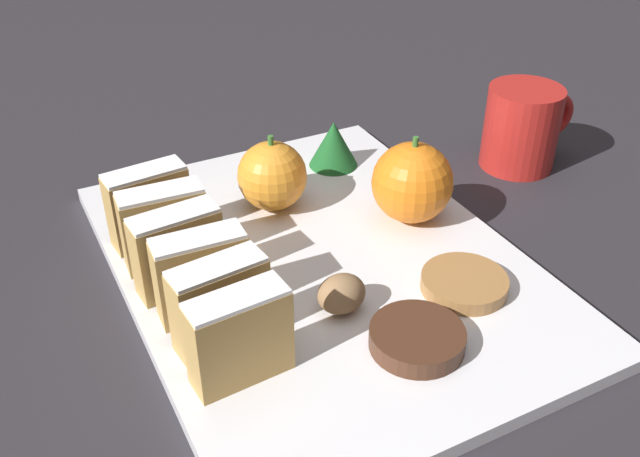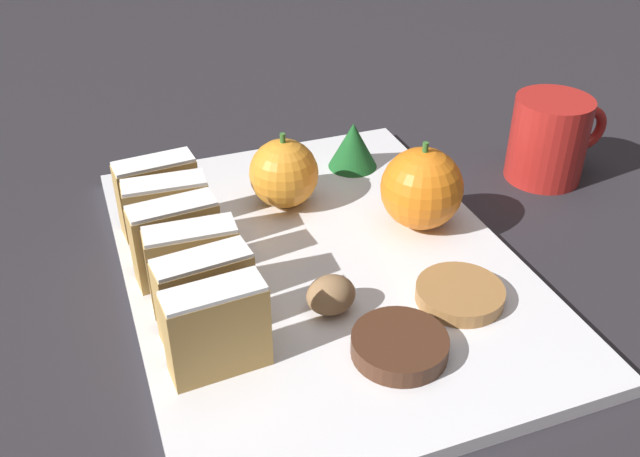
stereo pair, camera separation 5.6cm
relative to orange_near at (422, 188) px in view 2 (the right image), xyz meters
name	(u,v)px [view 2 (the right image)]	position (x,y,z in m)	size (l,w,h in m)	color
ground_plane	(320,271)	(-0.10, -0.02, -0.05)	(6.00, 6.00, 0.00)	#28262B
serving_platter	(320,265)	(-0.10, -0.02, -0.04)	(0.31, 0.41, 0.01)	white
stollen_slice_front	(217,330)	(-0.21, -0.11, 0.00)	(0.07, 0.03, 0.07)	tan
stollen_slice_second	(205,296)	(-0.20, -0.08, 0.00)	(0.07, 0.03, 0.07)	tan
stollen_slice_third	(194,266)	(-0.21, -0.04, 0.00)	(0.07, 0.03, 0.07)	tan
stollen_slice_fourth	(176,241)	(-0.21, 0.00, 0.00)	(0.07, 0.03, 0.07)	tan
stollen_slice_fifth	(168,217)	(-0.21, 0.03, 0.00)	(0.07, 0.03, 0.07)	tan
stollen_slice_sixth	(158,195)	(-0.21, 0.07, 0.00)	(0.07, 0.03, 0.07)	tan
orange_near	(422,188)	(0.00, 0.00, 0.00)	(0.07, 0.07, 0.08)	orange
orange_far	(279,174)	(-0.10, 0.07, 0.00)	(0.06, 0.06, 0.07)	orange
walnut	(331,295)	(-0.12, -0.08, -0.02)	(0.04, 0.03, 0.03)	#8E6B47
chocolate_cookie	(400,345)	(-0.09, -0.14, -0.03)	(0.07, 0.07, 0.01)	#472819
gingerbread_cookie	(460,294)	(-0.02, -0.11, -0.03)	(0.07, 0.07, 0.01)	#A3703D
evergreen_sprig	(353,145)	(-0.01, 0.12, -0.01)	(0.05, 0.05, 0.05)	#195623
coffee_mug	(550,139)	(0.17, 0.05, -0.01)	(0.10, 0.07, 0.08)	red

